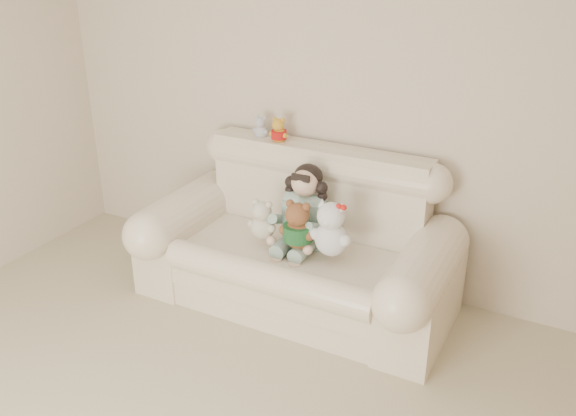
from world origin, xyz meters
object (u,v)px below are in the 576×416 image
(white_cat, at_px, (331,223))
(cream_teddy, at_px, (263,216))
(brown_teddy, at_px, (298,221))
(sofa, at_px, (295,235))
(seated_child, at_px, (305,205))

(white_cat, bearing_deg, cream_teddy, -175.47)
(brown_teddy, relative_size, cream_teddy, 1.18)
(sofa, relative_size, seated_child, 3.69)
(seated_child, bearing_deg, brown_teddy, -77.90)
(white_cat, relative_size, cream_teddy, 1.34)
(brown_teddy, xyz_separation_m, white_cat, (0.22, 0.02, 0.03))
(seated_child, height_order, cream_teddy, seated_child)
(seated_child, xyz_separation_m, cream_teddy, (-0.21, -0.19, -0.04))
(sofa, xyz_separation_m, white_cat, (0.31, -0.11, 0.20))
(seated_child, height_order, brown_teddy, seated_child)
(brown_teddy, distance_m, cream_teddy, 0.26)
(white_cat, xyz_separation_m, cream_teddy, (-0.48, -0.01, -0.05))
(cream_teddy, bearing_deg, brown_teddy, -24.14)
(brown_teddy, relative_size, white_cat, 0.88)
(cream_teddy, bearing_deg, sofa, 10.67)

